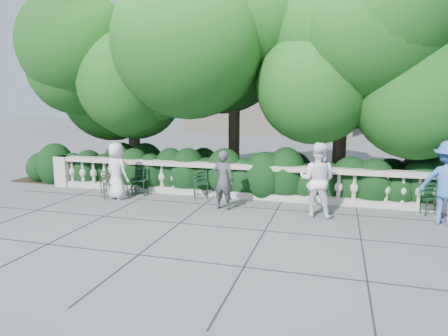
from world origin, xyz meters
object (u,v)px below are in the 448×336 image
(person_casual_man, at_px, (317,180))
(person_older_blue, at_px, (448,183))
(chair_a, at_px, (107,194))
(chair_f, at_px, (432,216))
(chair_c, at_px, (132,195))
(chair_b, at_px, (139,196))
(person_woman_grey, at_px, (223,180))
(chair_weathered, at_px, (111,200))
(person_businessman, at_px, (117,171))
(chair_d, at_px, (201,200))

(person_casual_man, height_order, person_older_blue, person_older_blue)
(chair_a, bearing_deg, chair_f, -4.63)
(chair_a, relative_size, chair_c, 1.00)
(chair_b, relative_size, person_woman_grey, 0.54)
(chair_b, height_order, person_casual_man, person_casual_man)
(chair_b, relative_size, chair_weathered, 1.00)
(person_businessman, bearing_deg, person_older_blue, -159.17)
(chair_d, xyz_separation_m, person_older_blue, (6.15, -0.63, 0.97))
(chair_c, relative_size, chair_d, 1.00)
(chair_a, relative_size, person_casual_man, 0.46)
(chair_d, relative_size, person_casual_man, 0.46)
(person_woman_grey, xyz_separation_m, person_casual_man, (2.38, 0.04, 0.13))
(chair_d, xyz_separation_m, person_businessman, (-2.38, -0.55, 0.82))
(chair_d, height_order, person_businessman, person_businessman)
(chair_b, xyz_separation_m, chair_weathered, (-0.52, -0.65, 0.00))
(chair_a, bearing_deg, person_businessman, -39.47)
(chair_c, xyz_separation_m, chair_f, (8.24, 0.01, 0.00))
(person_businessman, bearing_deg, chair_d, -145.60)
(chair_c, height_order, chair_weathered, same)
(person_woman_grey, bearing_deg, chair_c, -5.98)
(chair_a, distance_m, chair_c, 0.78)
(chair_c, bearing_deg, person_casual_man, 15.54)
(chair_weathered, bearing_deg, chair_a, 93.14)
(chair_d, distance_m, person_businessman, 2.58)
(person_older_blue, bearing_deg, chair_a, 21.38)
(person_businessman, distance_m, person_casual_man, 5.64)
(chair_b, bearing_deg, chair_c, 159.19)
(chair_a, xyz_separation_m, chair_f, (9.01, 0.11, 0.00))
(chair_b, xyz_separation_m, person_woman_grey, (2.84, -0.70, 0.78))
(chair_a, xyz_separation_m, person_woman_grey, (3.87, -0.64, 0.78))
(person_older_blue, bearing_deg, chair_f, -54.07)
(chair_b, bearing_deg, chair_d, -7.49)
(chair_a, height_order, person_casual_man, person_casual_man)
(chair_c, distance_m, chair_d, 2.21)
(chair_c, relative_size, person_businessman, 0.51)
(chair_c, xyz_separation_m, chair_weathered, (-0.27, -0.70, 0.00))
(chair_f, relative_size, chair_weathered, 1.00)
(person_woman_grey, bearing_deg, chair_f, -163.99)
(chair_c, height_order, person_casual_man, person_casual_man)
(chair_b, height_order, person_businessman, person_businessman)
(chair_weathered, bearing_deg, chair_f, -32.31)
(person_woman_grey, distance_m, person_casual_man, 2.38)
(chair_f, distance_m, person_casual_man, 3.00)
(chair_c, bearing_deg, chair_weathered, -87.79)
(person_older_blue, bearing_deg, chair_b, 20.61)
(person_older_blue, bearing_deg, chair_d, 18.58)
(chair_a, relative_size, chair_d, 1.00)
(chair_a, bearing_deg, person_casual_man, -10.92)
(chair_a, height_order, chair_c, same)
(chair_a, height_order, chair_weathered, same)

